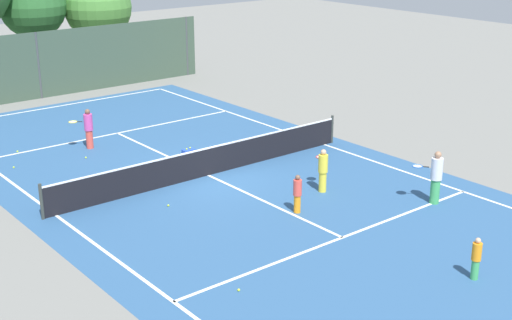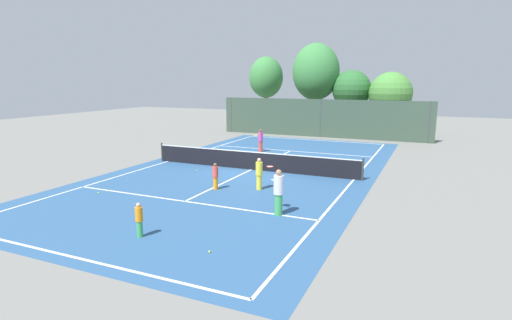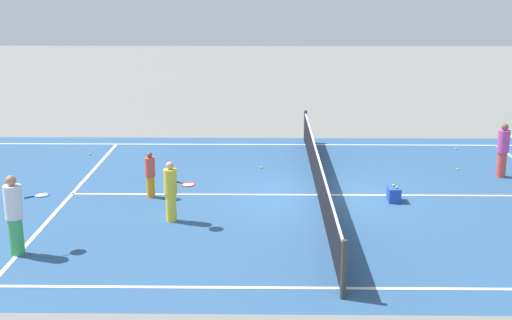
{
  "view_description": "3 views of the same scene",
  "coord_description": "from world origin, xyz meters",
  "px_view_note": "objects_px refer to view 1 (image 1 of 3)",
  "views": [
    {
      "loc": [
        -13.07,
        -18.81,
        8.4
      ],
      "look_at": [
        0.61,
        -1.85,
        0.92
      ],
      "focal_mm": 50.03,
      "sensor_mm": 36.0,
      "label": 1
    },
    {
      "loc": [
        8.9,
        -19.37,
        4.77
      ],
      "look_at": [
        1.04,
        -1.73,
        0.93
      ],
      "focal_mm": 28.25,
      "sensor_mm": 36.0,
      "label": 2
    },
    {
      "loc": [
        16.86,
        -1.38,
        5.45
      ],
      "look_at": [
        1.4,
        -1.59,
        1.31
      ],
      "focal_mm": 47.89,
      "sensor_mm": 36.0,
      "label": 3
    }
  ],
  "objects_px": {
    "player_3": "(436,177)",
    "tennis_ball_5": "(239,290)",
    "tennis_ball_2": "(86,158)",
    "player_0": "(88,128)",
    "tennis_ball_3": "(14,167)",
    "tennis_ball_0": "(168,205)",
    "player_1": "(323,170)",
    "player_2": "(297,193)",
    "player_4": "(476,258)",
    "tennis_ball_4": "(17,151)",
    "ball_crate": "(189,154)"
  },
  "relations": [
    {
      "from": "player_0",
      "to": "tennis_ball_3",
      "type": "distance_m",
      "value": 3.24
    },
    {
      "from": "tennis_ball_2",
      "to": "tennis_ball_4",
      "type": "distance_m",
      "value": 2.82
    },
    {
      "from": "tennis_ball_2",
      "to": "tennis_ball_5",
      "type": "relative_size",
      "value": 1.0
    },
    {
      "from": "player_3",
      "to": "tennis_ball_0",
      "type": "height_order",
      "value": "player_3"
    },
    {
      "from": "player_1",
      "to": "tennis_ball_2",
      "type": "xyz_separation_m",
      "value": [
        -4.45,
        7.8,
        -0.71
      ]
    },
    {
      "from": "tennis_ball_0",
      "to": "tennis_ball_3",
      "type": "distance_m",
      "value": 6.8
    },
    {
      "from": "player_1",
      "to": "tennis_ball_2",
      "type": "height_order",
      "value": "player_1"
    },
    {
      "from": "tennis_ball_3",
      "to": "ball_crate",
      "type": "bearing_deg",
      "value": -29.3
    },
    {
      "from": "player_3",
      "to": "tennis_ball_3",
      "type": "relative_size",
      "value": 25.42
    },
    {
      "from": "player_0",
      "to": "tennis_ball_0",
      "type": "distance_m",
      "value": 6.87
    },
    {
      "from": "player_1",
      "to": "player_3",
      "type": "distance_m",
      "value": 3.5
    },
    {
      "from": "player_1",
      "to": "player_4",
      "type": "xyz_separation_m",
      "value": [
        -1.18,
        -6.56,
        -0.18
      ]
    },
    {
      "from": "player_1",
      "to": "tennis_ball_5",
      "type": "relative_size",
      "value": 21.59
    },
    {
      "from": "tennis_ball_4",
      "to": "tennis_ball_0",
      "type": "bearing_deg",
      "value": -78.87
    },
    {
      "from": "player_0",
      "to": "tennis_ball_3",
      "type": "bearing_deg",
      "value": -172.42
    },
    {
      "from": "player_0",
      "to": "player_4",
      "type": "distance_m",
      "value": 15.6
    },
    {
      "from": "player_2",
      "to": "ball_crate",
      "type": "bearing_deg",
      "value": 87.61
    },
    {
      "from": "player_0",
      "to": "player_3",
      "type": "bearing_deg",
      "value": -63.75
    },
    {
      "from": "tennis_ball_4",
      "to": "tennis_ball_5",
      "type": "height_order",
      "value": "same"
    },
    {
      "from": "player_1",
      "to": "tennis_ball_3",
      "type": "distance_m",
      "value": 10.9
    },
    {
      "from": "tennis_ball_3",
      "to": "tennis_ball_4",
      "type": "height_order",
      "value": "same"
    },
    {
      "from": "ball_crate",
      "to": "player_3",
      "type": "bearing_deg",
      "value": -66.94
    },
    {
      "from": "tennis_ball_0",
      "to": "tennis_ball_3",
      "type": "height_order",
      "value": "same"
    },
    {
      "from": "player_2",
      "to": "tennis_ball_4",
      "type": "bearing_deg",
      "value": 111.76
    },
    {
      "from": "player_4",
      "to": "tennis_ball_2",
      "type": "height_order",
      "value": "player_4"
    },
    {
      "from": "tennis_ball_2",
      "to": "tennis_ball_3",
      "type": "distance_m",
      "value": 2.53
    },
    {
      "from": "tennis_ball_2",
      "to": "tennis_ball_3",
      "type": "relative_size",
      "value": 1.0
    },
    {
      "from": "player_1",
      "to": "player_2",
      "type": "height_order",
      "value": "player_1"
    },
    {
      "from": "tennis_ball_0",
      "to": "tennis_ball_5",
      "type": "xyz_separation_m",
      "value": [
        -1.49,
        -5.46,
        0.0
      ]
    },
    {
      "from": "player_3",
      "to": "tennis_ball_5",
      "type": "distance_m",
      "value": 8.08
    },
    {
      "from": "tennis_ball_3",
      "to": "tennis_ball_4",
      "type": "relative_size",
      "value": 1.0
    },
    {
      "from": "tennis_ball_2",
      "to": "tennis_ball_5",
      "type": "height_order",
      "value": "same"
    },
    {
      "from": "player_0",
      "to": "tennis_ball_0",
      "type": "xyz_separation_m",
      "value": [
        -0.76,
        -6.79,
        -0.76
      ]
    },
    {
      "from": "tennis_ball_0",
      "to": "player_3",
      "type": "bearing_deg",
      "value": -36.94
    },
    {
      "from": "player_4",
      "to": "ball_crate",
      "type": "xyz_separation_m",
      "value": [
        -0.35,
        11.95,
        -0.38
      ]
    },
    {
      "from": "player_2",
      "to": "player_4",
      "type": "relative_size",
      "value": 1.09
    },
    {
      "from": "player_1",
      "to": "ball_crate",
      "type": "height_order",
      "value": "player_1"
    },
    {
      "from": "player_1",
      "to": "tennis_ball_0",
      "type": "distance_m",
      "value": 5.02
    },
    {
      "from": "tennis_ball_3",
      "to": "tennis_ball_5",
      "type": "bearing_deg",
      "value": -85.79
    },
    {
      "from": "player_3",
      "to": "ball_crate",
      "type": "height_order",
      "value": "player_3"
    },
    {
      "from": "tennis_ball_3",
      "to": "tennis_ball_4",
      "type": "bearing_deg",
      "value": 64.86
    },
    {
      "from": "tennis_ball_2",
      "to": "tennis_ball_4",
      "type": "bearing_deg",
      "value": 126.37
    },
    {
      "from": "player_0",
      "to": "tennis_ball_5",
      "type": "height_order",
      "value": "player_0"
    },
    {
      "from": "player_3",
      "to": "tennis_ball_2",
      "type": "distance_m",
      "value": 12.49
    },
    {
      "from": "tennis_ball_4",
      "to": "tennis_ball_5",
      "type": "bearing_deg",
      "value": -89.62
    },
    {
      "from": "tennis_ball_3",
      "to": "tennis_ball_0",
      "type": "bearing_deg",
      "value": -69.67
    },
    {
      "from": "player_0",
      "to": "tennis_ball_0",
      "type": "bearing_deg",
      "value": -96.39
    },
    {
      "from": "tennis_ball_2",
      "to": "tennis_ball_0",
      "type": "bearing_deg",
      "value": -90.92
    },
    {
      "from": "player_0",
      "to": "tennis_ball_2",
      "type": "bearing_deg",
      "value": -123.09
    },
    {
      "from": "tennis_ball_0",
      "to": "tennis_ball_4",
      "type": "height_order",
      "value": "same"
    }
  ]
}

